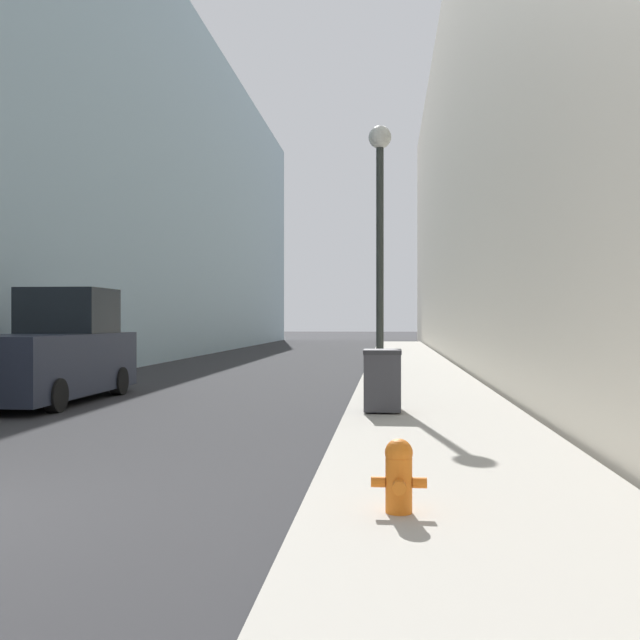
% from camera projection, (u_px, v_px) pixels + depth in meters
% --- Properties ---
extents(sidewalk_right, '(3.11, 60.00, 0.13)m').
position_uv_depth(sidewalk_right, '(413.00, 371.00, 23.17)').
color(sidewalk_right, '#ADA89E').
rests_on(sidewalk_right, ground).
extents(building_left_glass, '(12.00, 60.00, 16.35)m').
position_uv_depth(building_left_glass, '(59.00, 180.00, 32.65)').
color(building_left_glass, '#99B7C6').
rests_on(building_left_glass, ground).
extents(building_right_stone, '(12.00, 60.00, 16.53)m').
position_uv_depth(building_right_stone, '(587.00, 167.00, 30.40)').
color(building_right_stone, beige).
rests_on(building_right_stone, ground).
extents(fire_hydrant, '(0.46, 0.35, 0.61)m').
position_uv_depth(fire_hydrant, '(399.00, 474.00, 5.91)').
color(fire_hydrant, orange).
rests_on(fire_hydrant, sidewalk_right).
extents(trash_bin, '(0.65, 0.70, 1.09)m').
position_uv_depth(trash_bin, '(382.00, 380.00, 12.37)').
color(trash_bin, '#3D3D42').
rests_on(trash_bin, sidewalk_right).
extents(lamppost, '(0.47, 0.47, 5.62)m').
position_uv_depth(lamppost, '(380.00, 225.00, 14.70)').
color(lamppost, '#2D332D').
rests_on(lamppost, sidewalk_right).
extents(pickup_truck, '(2.01, 5.07, 2.43)m').
position_uv_depth(pickup_truck, '(53.00, 354.00, 15.06)').
color(pickup_truck, '#232838').
rests_on(pickup_truck, ground).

